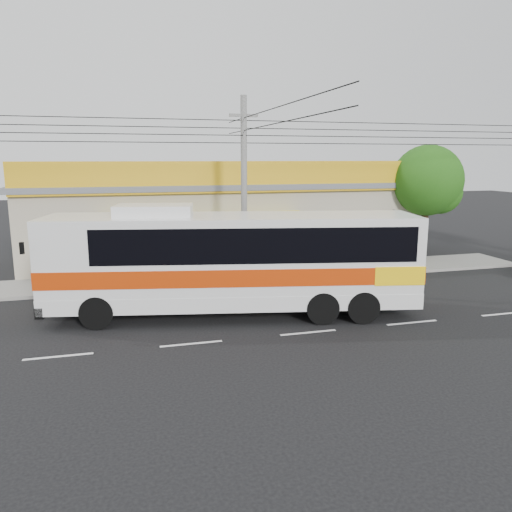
{
  "coord_description": "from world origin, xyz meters",
  "views": [
    {
      "loc": [
        -5.96,
        -17.65,
        5.86
      ],
      "look_at": [
        -0.63,
        2.0,
        1.85
      ],
      "focal_mm": 35.0,
      "sensor_mm": 36.0,
      "label": 1
    }
  ],
  "objects_px": {
    "coach_bus": "(238,257)",
    "tree_near": "(430,183)",
    "motorbike_red": "(69,279)",
    "utility_pole": "(244,131)",
    "motorbike_dark": "(98,269)"
  },
  "relations": [
    {
      "from": "utility_pole",
      "to": "tree_near",
      "type": "height_order",
      "value": "utility_pole"
    },
    {
      "from": "utility_pole",
      "to": "tree_near",
      "type": "relative_size",
      "value": 5.15
    },
    {
      "from": "coach_bus",
      "to": "motorbike_dark",
      "type": "xyz_separation_m",
      "value": [
        -5.33,
        6.82,
        -1.65
      ]
    },
    {
      "from": "motorbike_dark",
      "to": "tree_near",
      "type": "xyz_separation_m",
      "value": [
        18.13,
        0.33,
        3.87
      ]
    },
    {
      "from": "motorbike_red",
      "to": "utility_pole",
      "type": "relative_size",
      "value": 0.06
    },
    {
      "from": "coach_bus",
      "to": "motorbike_dark",
      "type": "height_order",
      "value": "coach_bus"
    },
    {
      "from": "coach_bus",
      "to": "motorbike_red",
      "type": "height_order",
      "value": "coach_bus"
    },
    {
      "from": "coach_bus",
      "to": "tree_near",
      "type": "relative_size",
      "value": 2.11
    },
    {
      "from": "motorbike_dark",
      "to": "utility_pole",
      "type": "height_order",
      "value": "utility_pole"
    },
    {
      "from": "coach_bus",
      "to": "motorbike_dark",
      "type": "bearing_deg",
      "value": 139.32
    },
    {
      "from": "motorbike_dark",
      "to": "tree_near",
      "type": "relative_size",
      "value": 0.23
    },
    {
      "from": "coach_bus",
      "to": "motorbike_red",
      "type": "relative_size",
      "value": 6.43
    },
    {
      "from": "tree_near",
      "to": "motorbike_dark",
      "type": "bearing_deg",
      "value": -178.96
    },
    {
      "from": "tree_near",
      "to": "motorbike_red",
      "type": "bearing_deg",
      "value": -172.54
    },
    {
      "from": "coach_bus",
      "to": "tree_near",
      "type": "distance_m",
      "value": 14.83
    }
  ]
}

